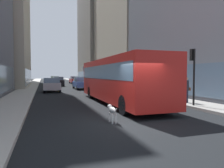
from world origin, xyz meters
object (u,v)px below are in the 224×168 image
car_white_van (80,81)px  dalmatian_dog (112,110)px  car_silver_sedan (51,85)px  car_black_suv (58,81)px  transit_bus (117,78)px  car_blue_hatchback (81,83)px  car_yellow_taxi (55,80)px  car_red_coupe (74,80)px  pedestrian_with_handbag (186,90)px  traffic_light_near (193,67)px  pedestrian_in_coat (164,86)px

car_white_van → dalmatian_dog: 30.24m
car_silver_sedan → car_black_suv: size_ratio=0.90×
transit_bus → car_black_suv: (-2.40, 23.64, -0.96)m
car_blue_hatchback → car_yellow_taxi: bearing=96.6°
car_red_coupe → pedestrian_with_handbag: size_ratio=2.72×
transit_bus → car_silver_sedan: size_ratio=2.86×
traffic_light_near → car_red_coupe: bearing=93.4°
pedestrian_with_handbag → pedestrian_in_coat: 3.64m
car_white_van → pedestrian_in_coat: bearing=-82.5°
car_blue_hatchback → traffic_light_near: 18.28m
car_blue_hatchback → traffic_light_near: traffic_light_near is taller
car_yellow_taxi → car_red_coupe: same height
car_red_coupe → car_yellow_taxi: bearing=142.2°
car_silver_sedan → car_black_suv: 12.45m
car_red_coupe → pedestrian_with_handbag: (2.46, -34.43, 0.19)m
car_red_coupe → car_silver_sedan: size_ratio=1.14×
transit_bus → car_black_suv: size_ratio=2.58×
car_red_coupe → traffic_light_near: (2.10, -35.50, 1.61)m
car_white_van → pedestrian_with_handbag: bearing=-84.7°
transit_bus → car_yellow_taxi: 35.46m
dalmatian_dog → traffic_light_near: (5.89, 2.18, 1.92)m
traffic_light_near → car_blue_hatchback: bearing=101.7°
car_blue_hatchback → car_red_coupe: size_ratio=0.95×
car_black_suv → dalmatian_dog: 29.06m
transit_bus → car_silver_sedan: transit_bus is taller
car_black_suv → car_blue_hatchback: bearing=-75.1°
car_yellow_taxi → dalmatian_dog: car_yellow_taxi is taller
car_black_suv → pedestrian_in_coat: size_ratio=2.64×
car_blue_hatchback → car_silver_sedan: same height
pedestrian_in_coat → car_black_suv: bearing=107.6°
transit_bus → car_silver_sedan: 12.02m
car_black_suv → traffic_light_near: traffic_light_near is taller
car_red_coupe → transit_bus: bearing=-92.8°
car_red_coupe → dalmatian_dog: car_red_coupe is taller
transit_bus → car_blue_hatchback: bearing=90.0°
car_yellow_taxi → car_silver_sedan: same height
car_white_van → transit_bus: bearing=-93.7°
car_blue_hatchback → car_silver_sedan: bearing=-140.5°
car_blue_hatchback → pedestrian_in_coat: size_ratio=2.58×
car_blue_hatchback → car_black_suv: 9.36m
car_silver_sedan → car_black_suv: (1.60, 12.35, 0.00)m
car_yellow_taxi → traffic_light_near: size_ratio=1.17×
pedestrian_with_handbag → car_black_suv: bearing=104.1°
car_red_coupe → traffic_light_near: 35.60m
car_red_coupe → pedestrian_with_handbag: 34.52m
dalmatian_dog → pedestrian_with_handbag: 7.06m
traffic_light_near → pedestrian_in_coat: bearing=78.6°
car_silver_sedan → transit_bus: bearing=-70.5°
transit_bus → car_red_coupe: bearing=87.2°
traffic_light_near → dalmatian_dog: bearing=-159.7°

